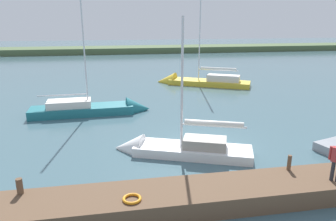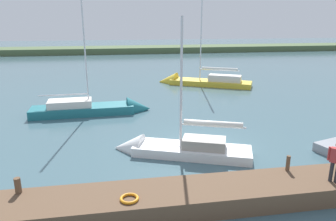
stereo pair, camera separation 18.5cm
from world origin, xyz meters
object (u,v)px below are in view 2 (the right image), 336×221
mooring_post_far (18,185)px  life_ring_buoy (129,199)px  mooring_post_near (288,163)px  sailboat_outer_mooring (173,150)px  sailboat_far_left (98,110)px  sailboat_near_dock (198,83)px  person_on_dock (336,160)px

mooring_post_far → life_ring_buoy: size_ratio=0.88×
mooring_post_near → sailboat_outer_mooring: 5.82m
sailboat_far_left → sailboat_outer_mooring: bearing=-65.8°
sailboat_outer_mooring → sailboat_far_left: 9.21m
sailboat_near_dock → sailboat_far_left: size_ratio=1.15×
life_ring_buoy → sailboat_far_left: size_ratio=0.06×
life_ring_buoy → sailboat_near_dock: size_ratio=0.05×
mooring_post_far → sailboat_outer_mooring: (-6.36, -4.10, -0.86)m
mooring_post_far → sailboat_near_dock: sailboat_near_dock is taller
sailboat_far_left → mooring_post_far: bearing=-102.9°
life_ring_buoy → sailboat_far_left: (1.71, -13.42, -0.58)m
mooring_post_near → mooring_post_far: (10.39, 0.00, -0.03)m
sailboat_far_left → person_on_dock: sailboat_far_left is taller
sailboat_near_dock → person_on_dock: 22.78m
sailboat_near_dock → sailboat_far_left: (10.14, 9.26, 0.04)m
person_on_dock → mooring_post_near: bearing=92.4°
life_ring_buoy → sailboat_near_dock: (-8.43, -22.68, -0.62)m
mooring_post_far → sailboat_outer_mooring: 7.62m
sailboat_outer_mooring → person_on_dock: 7.58m
life_ring_buoy → person_on_dock: 7.78m
mooring_post_far → sailboat_far_left: bearing=-100.0°
mooring_post_far → person_on_dock: bearing=174.3°
mooring_post_far → life_ring_buoy: mooring_post_far is taller
mooring_post_far → life_ring_buoy: bearing=163.9°
sailboat_far_left → mooring_post_near: bearing=-59.1°
mooring_post_near → mooring_post_far: bearing=0.0°
life_ring_buoy → sailboat_outer_mooring: 5.81m
person_on_dock → sailboat_near_dock: bearing=44.1°
life_ring_buoy → mooring_post_far: bearing=-16.1°
mooring_post_near → sailboat_near_dock: bearing=-95.1°
sailboat_near_dock → person_on_dock: bearing=115.7°
mooring_post_near → mooring_post_far: 10.39m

